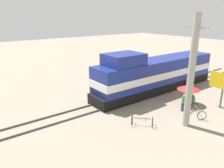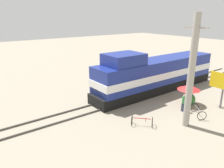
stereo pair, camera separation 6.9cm
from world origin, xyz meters
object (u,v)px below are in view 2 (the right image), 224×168
object	(u,v)px
utility_pole	(191,72)
locomotive	(155,74)
person_bystander	(184,102)
billboard_sign	(224,83)
bicycle_spare	(142,121)
vendor_umbrella	(189,87)
bicycle	(198,111)

from	to	relation	value
utility_pole	locomotive	bearing A→B (deg)	150.57
person_bystander	utility_pole	bearing A→B (deg)	-50.10
locomotive	utility_pole	world-z (taller)	utility_pole
billboard_sign	person_bystander	size ratio (longest dim) A/B	2.04
person_bystander	bicycle_spare	world-z (taller)	person_bystander
bicycle_spare	billboard_sign	bearing A→B (deg)	-56.02
billboard_sign	bicycle_spare	bearing A→B (deg)	-103.48
bicycle_spare	vendor_umbrella	bearing A→B (deg)	-38.71
billboard_sign	bicycle_spare	size ratio (longest dim) A/B	1.93
person_bystander	bicycle_spare	xyz separation A→B (m)	(-0.32, -4.73, -0.47)
utility_pole	vendor_umbrella	xyz separation A→B (m)	(-2.39, 3.65, -2.50)
utility_pole	vendor_umbrella	bearing A→B (deg)	123.25
person_bystander	bicycle_spare	size ratio (longest dim) A/B	0.94
person_bystander	locomotive	bearing A→B (deg)	159.95
vendor_umbrella	utility_pole	bearing A→B (deg)	-56.75
bicycle	bicycle_spare	xyz separation A→B (m)	(-1.58, -5.00, -0.01)
bicycle	utility_pole	bearing A→B (deg)	46.88
bicycle	vendor_umbrella	bearing A→B (deg)	-88.17
person_bystander	bicycle	xyz separation A→B (m)	(1.26, 0.27, -0.46)
billboard_sign	bicycle_spare	world-z (taller)	billboard_sign
bicycle	bicycle_spare	size ratio (longest dim) A/B	1.09
locomotive	bicycle_spare	xyz separation A→B (m)	(4.91, -6.64, -1.57)
locomotive	bicycle	bearing A→B (deg)	-14.19
person_bystander	bicycle	size ratio (longest dim) A/B	0.87
utility_pole	billboard_sign	distance (m)	5.58
bicycle	bicycle_spare	bearing A→B (deg)	19.50
utility_pole	vendor_umbrella	distance (m)	5.03
bicycle	person_bystander	bearing A→B (deg)	-40.99
billboard_sign	locomotive	bearing A→B (deg)	-168.39
locomotive	bicycle_spare	world-z (taller)	locomotive
vendor_umbrella	bicycle_spare	bearing A→B (deg)	-86.17
vendor_umbrella	billboard_sign	xyz separation A→B (m)	(2.36, 1.63, 0.71)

